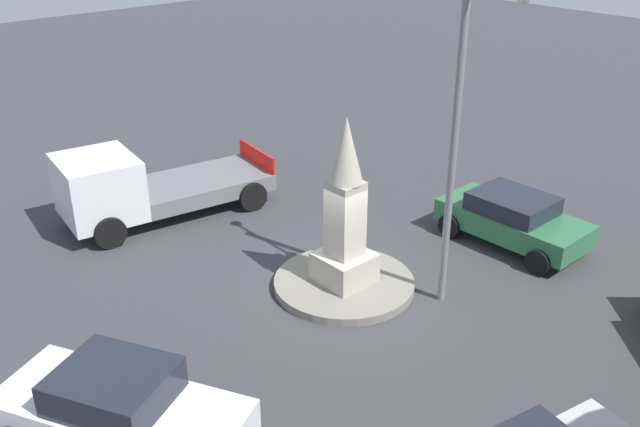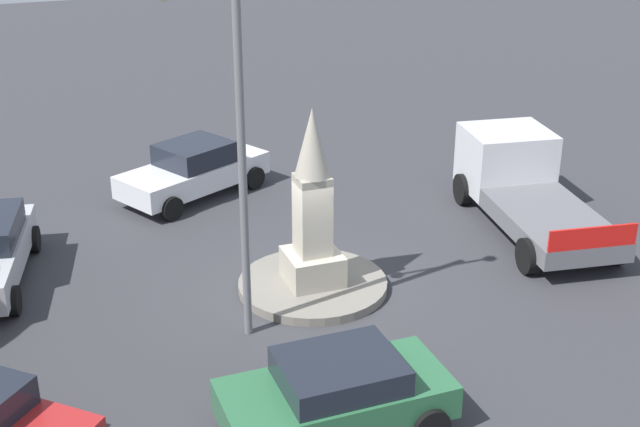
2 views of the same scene
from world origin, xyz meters
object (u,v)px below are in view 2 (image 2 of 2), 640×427
at_px(truck_white_parked_right, 522,183).
at_px(car_green_near_island, 336,393).
at_px(streetlamp, 240,120).
at_px(monument, 312,211).
at_px(car_white_far_side, 194,170).

bearing_deg(truck_white_parked_right, car_green_near_island, 40.24).
bearing_deg(car_green_near_island, streetlamp, -81.27).
relative_size(monument, truck_white_parked_right, 0.66).
bearing_deg(streetlamp, car_green_near_island, 98.73).
relative_size(monument, car_green_near_island, 1.03).
xyz_separation_m(car_white_far_side, car_green_near_island, (0.08, 10.99, -0.04)).
bearing_deg(car_white_far_side, truck_white_parked_right, 149.20).
relative_size(car_white_far_side, truck_white_parked_right, 0.75).
bearing_deg(streetlamp, truck_white_parked_right, -159.84).
distance_m(car_white_far_side, car_green_near_island, 11.00).
height_order(car_white_far_side, car_green_near_island, car_white_far_side).
xyz_separation_m(streetlamp, car_green_near_island, (-0.53, 3.47, -3.73)).
bearing_deg(truck_white_parked_right, monument, 15.18).
distance_m(streetlamp, truck_white_parked_right, 9.39).
relative_size(monument, streetlamp, 0.53).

